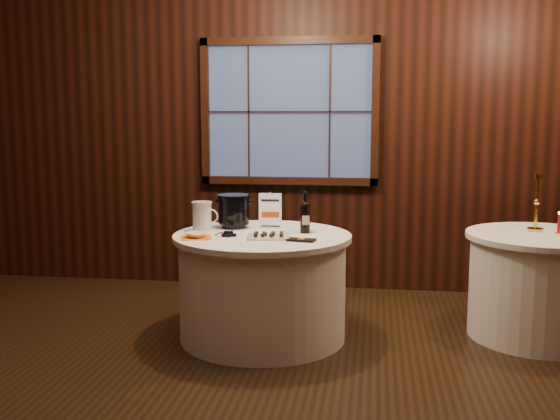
% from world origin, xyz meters
% --- Properties ---
extents(ground, '(6.00, 6.00, 0.00)m').
position_xyz_m(ground, '(0.00, 0.00, 0.00)').
color(ground, black).
rests_on(ground, ground).
extents(back_wall, '(6.00, 0.10, 3.00)m').
position_xyz_m(back_wall, '(0.00, 2.48, 1.54)').
color(back_wall, black).
rests_on(back_wall, ground).
extents(main_table, '(1.28, 1.28, 0.77)m').
position_xyz_m(main_table, '(0.00, 1.00, 0.39)').
color(main_table, white).
rests_on(main_table, ground).
extents(side_table, '(1.08, 1.08, 0.77)m').
position_xyz_m(side_table, '(2.00, 1.30, 0.39)').
color(side_table, white).
rests_on(side_table, ground).
extents(sign_stand, '(0.17, 0.09, 0.28)m').
position_xyz_m(sign_stand, '(0.02, 1.26, 0.86)').
color(sign_stand, silver).
rests_on(sign_stand, main_table).
extents(port_bottle_left, '(0.07, 0.07, 0.27)m').
position_xyz_m(port_bottle_left, '(0.28, 1.17, 0.89)').
color(port_bottle_left, black).
rests_on(port_bottle_left, main_table).
extents(port_bottle_right, '(0.07, 0.08, 0.30)m').
position_xyz_m(port_bottle_right, '(0.30, 1.09, 0.90)').
color(port_bottle_right, black).
rests_on(port_bottle_right, main_table).
extents(ice_bucket, '(0.25, 0.25, 0.25)m').
position_xyz_m(ice_bucket, '(-0.26, 1.24, 0.90)').
color(ice_bucket, black).
rests_on(ice_bucket, main_table).
extents(chocolate_plate, '(0.31, 0.23, 0.04)m').
position_xyz_m(chocolate_plate, '(0.07, 0.84, 0.79)').
color(chocolate_plate, white).
rests_on(chocolate_plate, main_table).
extents(chocolate_box, '(0.20, 0.13, 0.02)m').
position_xyz_m(chocolate_box, '(0.31, 0.78, 0.78)').
color(chocolate_box, black).
rests_on(chocolate_box, main_table).
extents(grape_bunch, '(0.17, 0.06, 0.04)m').
position_xyz_m(grape_bunch, '(-0.22, 0.87, 0.79)').
color(grape_bunch, black).
rests_on(grape_bunch, main_table).
extents(glass_pitcher, '(0.20, 0.15, 0.22)m').
position_xyz_m(glass_pitcher, '(-0.46, 1.07, 0.88)').
color(glass_pitcher, white).
rests_on(glass_pitcher, main_table).
extents(orange_napkin, '(0.26, 0.26, 0.00)m').
position_xyz_m(orange_napkin, '(-0.43, 0.79, 0.77)').
color(orange_napkin, orange).
rests_on(orange_napkin, main_table).
extents(cracker_bowl, '(0.18, 0.18, 0.04)m').
position_xyz_m(cracker_bowl, '(-0.43, 0.79, 0.79)').
color(cracker_bowl, white).
rests_on(cracker_bowl, orange_napkin).
extents(brass_candlestick, '(0.12, 0.12, 0.43)m').
position_xyz_m(brass_candlestick, '(1.97, 1.41, 0.92)').
color(brass_candlestick, gold).
rests_on(brass_candlestick, side_table).
extents(red_candle, '(0.04, 0.04, 0.17)m').
position_xyz_m(red_candle, '(2.10, 1.30, 0.84)').
color(red_candle, gold).
rests_on(red_candle, side_table).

